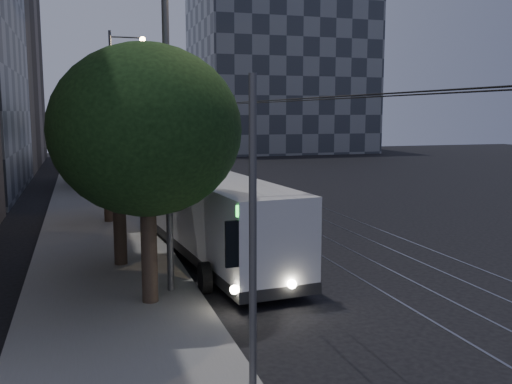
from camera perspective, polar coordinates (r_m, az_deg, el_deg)
The scene contains 19 objects.
ground at distance 21.84m, azimuth 5.44°, elevation -6.16°, with size 120.00×120.00×0.00m, color black.
sidewalk at distance 39.89m, azimuth -16.01°, elevation 0.13°, with size 5.00×90.00×0.15m, color gray.
tram_rails at distance 41.30m, azimuth -2.01°, elevation 0.60°, with size 4.52×90.00×0.02m.
overhead_wires at distance 39.71m, azimuth -12.54°, elevation 5.13°, with size 2.23×90.00×6.00m.
building_distant_right at distance 79.28m, azimuth 2.26°, elevation 12.83°, with size 22.00×18.00×24.00m, color #323740.
trolleybus at distance 20.68m, azimuth -4.23°, elevation -2.35°, with size 3.48×11.83×5.63m.
pickup_silver at distance 31.52m, azimuth -9.89°, elevation -0.36°, with size 2.69×5.82×1.62m, color #A3A5AB.
car_white_a at distance 39.00m, azimuth -11.31°, elevation 1.13°, with size 1.80×4.49×1.53m, color white.
car_white_b at distance 39.51m, azimuth -11.38°, elevation 1.02°, with size 1.76×4.33×1.26m, color #B3B3B7.
car_white_c at distance 44.54m, azimuth -10.92°, elevation 1.79°, with size 1.31×3.76×1.24m, color silver.
car_white_d at distance 53.03m, azimuth -12.89°, elevation 2.85°, with size 1.77×4.40×1.50m, color #AFAFB3.
tree_0 at distance 15.44m, azimuth -10.95°, elevation 6.04°, with size 5.08×5.08×7.14m.
tree_1 at distance 19.67m, azimuth -13.71°, elevation 4.34°, with size 4.07×4.07×6.01m.
tree_2 at distance 27.73m, azimuth -14.76°, elevation 5.69°, with size 4.32×4.32×6.30m.
tree_3 at distance 40.14m, azimuth -14.82°, elevation 6.23°, with size 4.77×4.77×6.43m.
tree_4 at distance 43.57m, azimuth -15.05°, elevation 7.30°, with size 5.75×5.75×7.60m.
tree_5 at distance 56.92m, azimuth -16.05°, elevation 6.32°, with size 3.87×3.87×5.72m.
streetlamp_near at distance 16.50m, azimuth -7.46°, elevation 12.81°, with size 2.69×0.44×11.30m.
streetlamp_far at distance 44.04m, azimuth -13.67°, elevation 9.55°, with size 2.68×0.44×11.22m.
Camera 1 is at (-8.18, -19.54, 5.33)m, focal length 40.00 mm.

